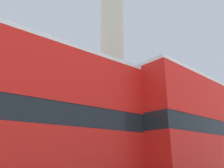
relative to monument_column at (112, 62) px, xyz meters
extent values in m
cube|color=#A39E8E|center=(0.00, 0.00, -6.61)|extent=(3.83, 3.83, 0.86)
cube|color=#A39E8E|center=(0.00, 0.00, -5.75)|extent=(2.34, 2.34, 0.86)
cylinder|color=#A39E8E|center=(0.00, 0.00, 3.86)|extent=(1.72, 1.72, 18.37)
cube|color=red|center=(-7.27, -5.49, -6.57)|extent=(10.88, 2.53, 1.65)
cube|color=black|center=(-7.27, -5.49, -5.47)|extent=(10.88, 2.48, 0.55)
cube|color=red|center=(-7.27, -5.49, -4.45)|extent=(10.88, 2.53, 1.48)
cube|color=silver|center=(-7.27, -5.49, -3.65)|extent=(10.88, 2.53, 0.12)
cube|color=red|center=(1.60, -6.02, -6.54)|extent=(11.44, 3.13, 1.70)
cube|color=black|center=(1.60, -6.02, -5.42)|extent=(11.44, 3.08, 0.55)
cube|color=red|center=(1.60, -6.02, -4.36)|extent=(11.44, 3.13, 1.57)
cube|color=silver|center=(1.60, -6.02, -3.51)|extent=(11.44, 3.13, 0.12)
cube|color=#A39E8E|center=(12.42, 4.05, -6.32)|extent=(3.50, 3.03, 3.16)
ellipsoid|color=brown|center=(12.42, 4.05, -3.17)|extent=(2.31, 1.78, 1.09)
cone|color=brown|center=(13.34, 4.42, -2.67)|extent=(1.20, 0.95, 1.15)
cylinder|color=brown|center=(12.42, 4.05, -2.17)|extent=(0.36, 0.36, 0.90)
sphere|color=brown|center=(12.42, 4.05, -1.58)|extent=(0.28, 0.28, 0.28)
cylinder|color=brown|center=(12.92, 4.58, -4.22)|extent=(0.20, 0.20, 1.03)
cylinder|color=brown|center=(13.14, 4.02, -4.22)|extent=(0.20, 0.20, 1.03)
cylinder|color=brown|center=(11.70, 4.09, -4.22)|extent=(0.20, 0.20, 1.03)
cylinder|color=brown|center=(11.92, 3.53, -4.22)|extent=(0.20, 0.20, 1.03)
cylinder|color=black|center=(2.75, -3.15, -5.60)|extent=(0.14, 0.14, 4.58)
sphere|color=white|center=(2.75, -3.15, -3.08)|extent=(0.47, 0.47, 0.47)
camera|label=1|loc=(-8.88, -11.32, -6.40)|focal=35.00mm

